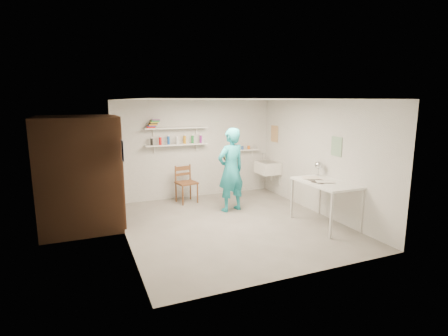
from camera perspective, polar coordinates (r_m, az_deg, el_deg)
name	(u,v)px	position (r m, az deg, el deg)	size (l,w,h in m)	color
floor	(232,224)	(6.94, 1.29, -9.21)	(4.00, 4.50, 0.02)	slate
ceiling	(232,99)	(6.52, 1.38, 11.20)	(4.00, 4.50, 0.02)	silver
wall_back	(195,149)	(8.71, -4.73, 3.09)	(4.00, 0.02, 2.40)	silver
wall_front	(302,192)	(4.70, 12.64, -3.83)	(4.00, 0.02, 2.40)	silver
wall_left	(123,172)	(6.10, -16.18, -0.63)	(0.02, 4.50, 2.40)	silver
wall_right	(319,157)	(7.65, 15.22, 1.67)	(0.02, 4.50, 2.40)	silver
doorway_recess	(118,172)	(7.17, -16.93, -0.64)	(0.02, 0.90, 2.00)	black
corridor_box	(79,172)	(7.13, -22.63, -0.67)	(1.40, 1.50, 2.10)	brown
door_lintel	(116,118)	(7.05, -17.24, 7.77)	(0.06, 1.05, 0.10)	brown
door_jamb_near	(122,177)	(6.68, -16.31, -1.42)	(0.06, 0.10, 2.00)	brown
door_jamb_far	(116,168)	(7.66, -17.17, 0.06)	(0.06, 0.10, 2.00)	brown
shelf_lower	(177,145)	(8.43, -7.71, 3.80)	(1.50, 0.22, 0.03)	white
shelf_upper	(176,128)	(8.39, -7.78, 6.51)	(1.50, 0.22, 0.03)	white
ledge_shelf	(246,150)	(9.14, 3.54, 2.97)	(0.70, 0.14, 0.03)	white
poster_left	(123,151)	(6.10, -16.20, 2.69)	(0.01, 0.28, 0.36)	#334C7F
poster_right_a	(274,134)	(9.08, 8.24, 5.55)	(0.01, 0.34, 0.42)	#995933
poster_right_b	(336,146)	(7.18, 17.88, 3.37)	(0.01, 0.30, 0.38)	#3F724C
belfast_sink	(267,168)	(8.99, 7.12, 0.05)	(0.48, 0.60, 0.30)	white
man	(231,170)	(7.54, 1.14, -0.32)	(0.66, 0.44, 1.82)	teal
wall_clock	(229,155)	(7.70, 0.85, 2.20)	(0.33, 0.33, 0.04)	beige
wooden_chair	(187,183)	(8.29, -6.14, -2.42)	(0.44, 0.42, 0.95)	brown
work_table	(325,203)	(7.04, 16.16, -5.59)	(0.78, 1.29, 0.86)	white
desk_lamp	(319,165)	(7.41, 15.22, 0.46)	(0.16, 0.16, 0.16)	silver
spray_cans	(177,140)	(8.42, -7.73, 4.47)	(1.26, 0.06, 0.17)	black
book_stack	(153,124)	(8.26, -11.45, 7.11)	(0.30, 0.14, 0.20)	red
ledge_pots	(246,148)	(9.14, 3.54, 3.34)	(0.48, 0.07, 0.09)	silver
papers	(326,181)	(6.93, 16.35, -2.08)	(0.30, 0.22, 0.02)	silver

